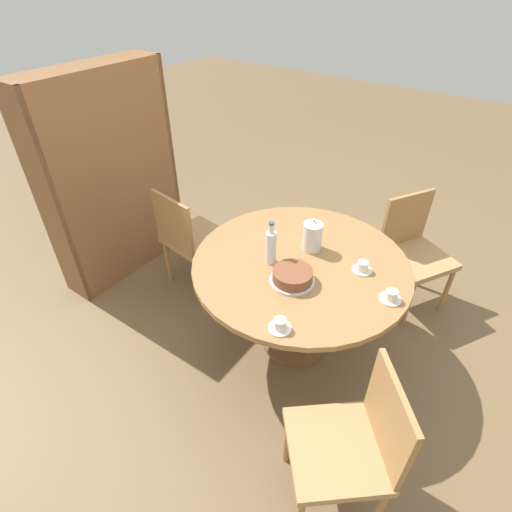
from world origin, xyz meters
name	(u,v)px	position (x,y,z in m)	size (l,w,h in m)	color
ground_plane	(294,341)	(0.00, 0.00, 0.00)	(14.00, 14.00, 0.00)	brown
dining_table	(299,279)	(0.00, 0.00, 0.58)	(1.30, 1.30, 0.71)	brown
chair_a	(350,444)	(-0.71, -0.69, 0.46)	(0.59, 0.59, 0.85)	#A87A47
chair_b	(413,250)	(0.89, -0.44, 0.46)	(0.57, 0.57, 0.85)	#A87A47
chair_c	(190,237)	(0.05, 0.99, 0.46)	(0.47, 0.47, 0.85)	#A87A47
bookshelf	(112,182)	(-0.08, 1.64, 0.79)	(1.08, 0.28, 1.61)	brown
coffee_pot	(312,235)	(0.16, 0.02, 0.81)	(0.12, 0.12, 0.22)	silver
water_bottle	(271,246)	(-0.10, 0.15, 0.83)	(0.06, 0.06, 0.28)	silver
cake_main	(293,276)	(-0.18, -0.05, 0.75)	(0.26, 0.26, 0.08)	silver
cup_a	(363,267)	(0.14, -0.33, 0.74)	(0.12, 0.12, 0.06)	silver
cup_b	(280,325)	(-0.52, -0.19, 0.74)	(0.12, 0.12, 0.06)	silver
cup_c	(391,296)	(0.00, -0.55, 0.74)	(0.12, 0.12, 0.06)	silver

